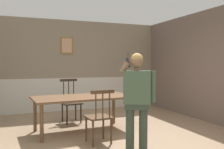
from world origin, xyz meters
TOP-DOWN VIEW (x-y plane):
  - ground_plane at (0.00, 0.00)m, footprint 7.01×7.01m
  - room_back_partition at (-0.00, 3.19)m, footprint 5.40×0.17m
  - room_right_partition at (2.70, -0.01)m, footprint 0.13×6.37m
  - dining_table at (-0.38, 0.75)m, footprint 2.10×1.15m
  - chair_near_window at (-0.31, -0.14)m, footprint 0.46×0.46m
  - chair_by_doorway at (-0.45, 1.64)m, footprint 0.49×0.49m
  - person_figure at (0.17, -0.67)m, footprint 0.55×0.40m

SIDE VIEW (x-z plane):
  - ground_plane at x=0.00m, z-range 0.00..0.00m
  - chair_near_window at x=-0.31m, z-range 0.00..0.96m
  - chair_by_doorway at x=-0.45m, z-range -0.03..1.02m
  - dining_table at x=-0.38m, z-range 0.30..1.03m
  - person_figure at x=0.17m, z-range 0.11..1.70m
  - room_back_partition at x=0.00m, z-range -0.05..2.68m
  - room_right_partition at x=2.70m, z-range 0.00..2.73m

